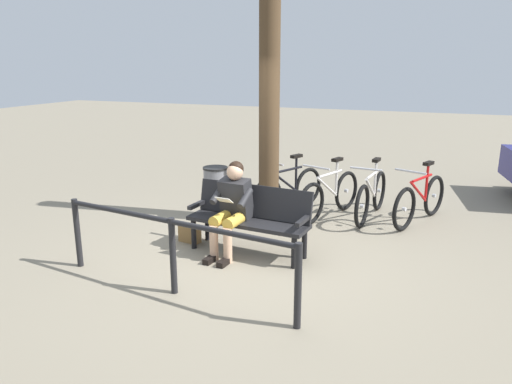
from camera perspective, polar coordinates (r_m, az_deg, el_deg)
name	(u,v)px	position (r m, az deg, el deg)	size (l,w,h in m)	color
ground_plane	(248,259)	(6.18, -0.95, -7.94)	(40.00, 40.00, 0.00)	gray
bench	(250,214)	(6.27, -0.67, -2.64)	(1.64, 0.62, 0.87)	black
person_reading	(232,204)	(6.17, -2.84, -1.43)	(0.52, 0.79, 1.20)	#262628
handbag	(190,234)	(6.77, -7.80, -4.87)	(0.30, 0.14, 0.24)	olive
tree_trunk	(269,88)	(7.25, 1.59, 12.09)	(0.31, 0.31, 4.07)	#4C3823
litter_bin	(216,193)	(7.66, -4.75, -0.09)	(0.39, 0.39, 0.83)	slate
bicycle_green	(420,200)	(7.85, 18.73, -0.92)	(0.72, 1.58, 0.94)	black
bicycle_blue	(371,196)	(7.87, 13.40, -0.47)	(0.48, 1.68, 0.94)	black
bicycle_purple	(330,195)	(7.80, 8.66, -0.36)	(0.68, 1.60, 0.94)	black
bicycle_silver	(289,190)	(8.02, 3.85, 0.20)	(0.76, 1.56, 0.94)	black
railing_fence	(172,242)	(5.19, -9.82, -5.79)	(2.95, 0.47, 0.85)	black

